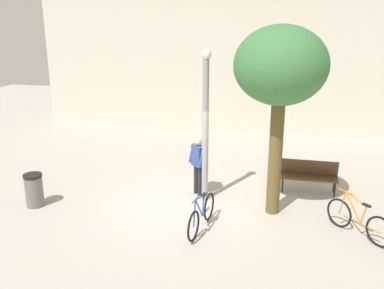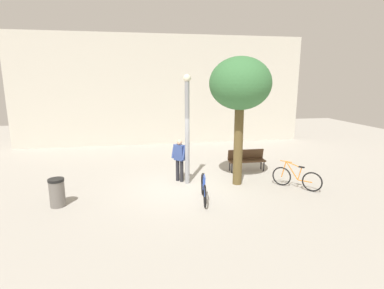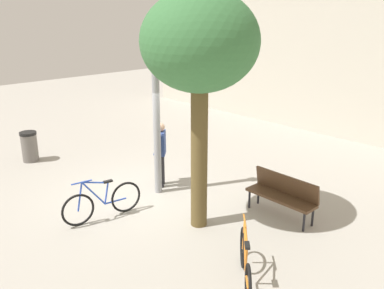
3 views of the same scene
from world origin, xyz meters
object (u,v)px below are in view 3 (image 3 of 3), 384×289
at_px(plaza_tree, 200,46).
at_px(trash_bin, 29,146).
at_px(lamppost, 156,104).
at_px(person_by_lamppost, 161,150).
at_px(park_bench, 283,193).
at_px(bicycle_orange, 245,264).
at_px(bicycle_blue, 102,202).

xyz_separation_m(plaza_tree, trash_bin, (-6.20, -1.00, -3.23)).
relative_size(lamppost, person_by_lamppost, 2.45).
bearing_deg(trash_bin, park_bench, 20.08).
height_order(lamppost, park_bench, lamppost).
height_order(person_by_lamppost, plaza_tree, plaza_tree).
distance_m(lamppost, bicycle_orange, 4.42).
bearing_deg(plaza_tree, bicycle_blue, -140.15).
bearing_deg(lamppost, bicycle_orange, -17.97).
height_order(park_bench, bicycle_blue, bicycle_blue).
distance_m(bicycle_orange, trash_bin, 8.17).
bearing_deg(bicycle_blue, lamppost, 98.39).
bearing_deg(lamppost, trash_bin, -162.11).
xyz_separation_m(park_bench, bicycle_blue, (-2.56, -2.95, -0.16)).
height_order(person_by_lamppost, bicycle_blue, person_by_lamppost).
bearing_deg(bicycle_orange, park_bench, 112.36).
bearing_deg(park_bench, plaza_tree, -120.59).
xyz_separation_m(lamppost, plaza_tree, (1.86, -0.40, 1.44)).
bearing_deg(lamppost, park_bench, 23.35).
distance_m(person_by_lamppost, plaza_tree, 3.52).
relative_size(lamppost, bicycle_orange, 3.08).
relative_size(bicycle_orange, trash_bin, 1.48).
relative_size(plaza_tree, trash_bin, 5.24).
height_order(park_bench, trash_bin, park_bench).
bearing_deg(trash_bin, person_by_lamppost, 22.68).
bearing_deg(plaza_tree, bicycle_orange, -23.19).
bearing_deg(bicycle_orange, plaza_tree, 156.81).
distance_m(bicycle_blue, trash_bin, 4.61).
distance_m(lamppost, bicycle_blue, 2.56).
height_order(person_by_lamppost, bicycle_orange, person_by_lamppost).
relative_size(lamppost, park_bench, 2.55).
bearing_deg(lamppost, plaza_tree, -12.11).
relative_size(park_bench, bicycle_blue, 0.89).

